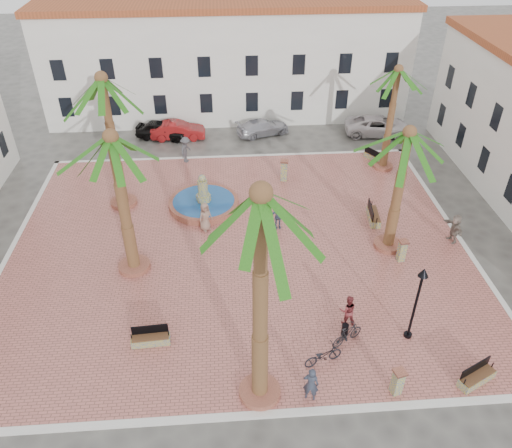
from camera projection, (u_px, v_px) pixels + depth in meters
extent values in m
plane|color=#56544F|center=(239.00, 247.00, 28.86)|extent=(120.00, 120.00, 0.00)
cube|color=#B66459|center=(239.00, 246.00, 28.82)|extent=(26.00, 22.00, 0.15)
cube|color=silver|center=(232.00, 157.00, 37.75)|extent=(26.30, 0.30, 0.16)
cube|color=silver|center=(251.00, 415.00, 19.88)|extent=(26.30, 0.30, 0.16)
cube|color=silver|center=(457.00, 236.00, 29.59)|extent=(0.30, 22.30, 0.16)
cube|color=silver|center=(8.00, 257.00, 28.04)|extent=(0.30, 22.30, 0.16)
cube|color=white|center=(227.00, 61.00, 42.50)|extent=(30.00, 7.00, 9.00)
cube|color=#9F4725|center=(225.00, 2.00, 39.74)|extent=(30.40, 7.40, 0.50)
cube|color=black|center=(67.00, 107.00, 40.22)|extent=(1.00, 0.12, 1.60)
cube|color=black|center=(114.00, 106.00, 40.44)|extent=(1.00, 0.12, 1.60)
cube|color=black|center=(160.00, 104.00, 40.67)|extent=(1.00, 0.12, 1.60)
cube|color=black|center=(206.00, 103.00, 40.89)|extent=(1.00, 0.12, 1.60)
cube|color=black|center=(252.00, 102.00, 41.12)|extent=(1.00, 0.12, 1.60)
cube|color=black|center=(297.00, 101.00, 41.34)|extent=(1.00, 0.12, 1.60)
cube|color=black|center=(342.00, 99.00, 41.56)|extent=(1.00, 0.12, 1.60)
cube|color=black|center=(386.00, 98.00, 41.79)|extent=(1.00, 0.12, 1.60)
cube|color=black|center=(58.00, 70.00, 38.48)|extent=(1.00, 0.12, 1.60)
cube|color=black|center=(107.00, 69.00, 38.70)|extent=(1.00, 0.12, 1.60)
cube|color=black|center=(156.00, 68.00, 38.93)|extent=(1.00, 0.12, 1.60)
cube|color=black|center=(204.00, 67.00, 39.15)|extent=(1.00, 0.12, 1.60)
cube|color=black|center=(252.00, 66.00, 39.37)|extent=(1.00, 0.12, 1.60)
cube|color=black|center=(299.00, 65.00, 39.60)|extent=(1.00, 0.12, 1.60)
cube|color=black|center=(345.00, 63.00, 39.82)|extent=(1.00, 0.12, 1.60)
cube|color=black|center=(391.00, 62.00, 40.05)|extent=(1.00, 0.12, 1.60)
cube|color=black|center=(512.00, 189.00, 29.91)|extent=(0.12, 1.00, 1.60)
cube|color=black|center=(484.00, 160.00, 32.93)|extent=(0.12, 1.00, 1.60)
cube|color=black|center=(461.00, 135.00, 35.95)|extent=(0.12, 1.00, 1.60)
cube|color=black|center=(442.00, 115.00, 38.97)|extent=(0.12, 1.00, 1.60)
cube|color=black|center=(497.00, 117.00, 31.19)|extent=(0.12, 1.00, 1.60)
cube|color=black|center=(472.00, 95.00, 34.21)|extent=(0.12, 1.00, 1.60)
cube|color=black|center=(451.00, 77.00, 37.23)|extent=(0.12, 1.00, 1.60)
cube|color=black|center=(2.00, 144.00, 34.75)|extent=(0.12, 1.00, 1.60)
cylinder|color=#A35642|center=(204.00, 203.00, 31.99)|extent=(4.47, 4.47, 0.43)
cylinder|color=#194C8C|center=(204.00, 201.00, 31.88)|extent=(3.94, 3.94, 0.06)
cylinder|color=#87865A|center=(204.00, 201.00, 31.86)|extent=(0.96, 0.96, 0.85)
cylinder|color=#87865A|center=(203.00, 189.00, 31.37)|extent=(0.64, 0.64, 1.28)
sphere|color=#87865A|center=(202.00, 178.00, 30.91)|extent=(0.47, 0.47, 0.47)
cylinder|color=#A35642|center=(124.00, 202.00, 32.28)|extent=(1.70, 1.70, 0.26)
cylinder|color=brown|center=(113.00, 144.00, 29.87)|extent=(0.55, 0.55, 8.06)
sphere|color=brown|center=(101.00, 78.00, 27.53)|extent=(0.75, 0.75, 0.75)
cylinder|color=#A35642|center=(134.00, 266.00, 27.08)|extent=(1.71, 1.71, 0.26)
cylinder|color=brown|center=(123.00, 206.00, 24.81)|extent=(0.56, 0.56, 7.55)
sphere|color=brown|center=(111.00, 136.00, 22.62)|extent=(0.75, 0.75, 0.75)
cylinder|color=#A35642|center=(260.00, 391.00, 20.56)|extent=(1.73, 1.73, 0.26)
cylinder|color=brown|center=(260.00, 306.00, 17.73)|extent=(0.56, 0.56, 9.51)
sphere|color=brown|center=(261.00, 193.00, 14.97)|extent=(0.75, 0.75, 0.75)
cylinder|color=#A35642|center=(388.00, 244.00, 28.64)|extent=(1.63, 1.63, 0.24)
cylinder|color=brown|center=(398.00, 191.00, 26.57)|extent=(0.53, 0.53, 6.89)
sphere|color=brown|center=(410.00, 132.00, 24.58)|extent=(0.71, 0.71, 0.71)
cylinder|color=#A35642|center=(383.00, 166.00, 36.25)|extent=(1.42, 1.42, 0.21)
cylinder|color=brown|center=(390.00, 120.00, 34.16)|extent=(0.46, 0.46, 6.98)
sphere|color=brown|center=(399.00, 69.00, 32.14)|extent=(0.62, 0.62, 0.62)
cube|color=#87865A|center=(151.00, 340.00, 22.72)|extent=(1.78, 0.65, 0.39)
cube|color=#56351E|center=(150.00, 337.00, 22.59)|extent=(1.68, 0.59, 0.06)
cube|color=black|center=(150.00, 329.00, 22.61)|extent=(1.65, 0.15, 0.49)
cylinder|color=black|center=(131.00, 337.00, 22.43)|extent=(0.05, 0.05, 0.29)
cylinder|color=black|center=(168.00, 333.00, 22.61)|extent=(0.05, 0.05, 0.29)
cube|color=#87865A|center=(477.00, 379.00, 20.99)|extent=(1.84, 1.26, 0.40)
cube|color=#56351E|center=(478.00, 375.00, 20.86)|extent=(1.73, 1.17, 0.06)
cube|color=black|center=(475.00, 367.00, 20.86)|extent=(1.54, 0.77, 0.49)
cylinder|color=black|center=(465.00, 382.00, 20.45)|extent=(0.05, 0.05, 0.30)
cylinder|color=black|center=(492.00, 365.00, 21.13)|extent=(0.05, 0.05, 0.30)
cube|color=#87865A|center=(373.00, 217.00, 30.74)|extent=(0.78, 1.98, 0.43)
cube|color=#56351E|center=(374.00, 214.00, 30.60)|extent=(0.72, 1.87, 0.06)
cube|color=black|center=(371.00, 210.00, 30.43)|extent=(0.24, 1.82, 0.54)
cylinder|color=black|center=(377.00, 220.00, 29.78)|extent=(0.05, 0.05, 0.32)
cylinder|color=black|center=(372.00, 204.00, 31.27)|extent=(0.05, 0.05, 0.32)
cube|color=#87865A|center=(374.00, 158.00, 37.12)|extent=(1.35, 1.73, 0.38)
cube|color=#56351E|center=(375.00, 155.00, 37.00)|extent=(1.26, 1.62, 0.06)
cube|color=black|center=(373.00, 153.00, 36.75)|extent=(0.90, 1.40, 0.48)
cylinder|color=black|center=(383.00, 158.00, 36.40)|extent=(0.05, 0.05, 0.29)
cylinder|color=black|center=(367.00, 150.00, 37.46)|extent=(0.05, 0.05, 0.29)
cylinder|color=black|center=(408.00, 335.00, 23.13)|extent=(0.37, 0.37, 0.16)
cylinder|color=black|center=(415.00, 306.00, 22.06)|extent=(0.12, 0.12, 3.65)
cone|color=black|center=(424.00, 272.00, 20.91)|extent=(0.45, 0.45, 0.41)
sphere|color=beige|center=(423.00, 275.00, 21.00)|extent=(0.24, 0.24, 0.24)
cylinder|color=black|center=(393.00, 218.00, 30.87)|extent=(0.36, 0.36, 0.16)
cylinder|color=black|center=(398.00, 193.00, 29.83)|extent=(0.12, 0.12, 3.57)
cone|color=black|center=(404.00, 165.00, 28.70)|extent=(0.44, 0.44, 0.40)
sphere|color=beige|center=(403.00, 167.00, 28.79)|extent=(0.24, 0.24, 0.24)
cube|color=#87865A|center=(397.00, 383.00, 20.32)|extent=(0.47, 0.47, 1.24)
cube|color=#A35642|center=(400.00, 372.00, 19.94)|extent=(0.58, 0.58, 0.10)
cube|color=#87865A|center=(284.00, 171.00, 34.41)|extent=(0.51, 0.51, 1.42)
cube|color=#A35642|center=(284.00, 161.00, 33.97)|extent=(0.64, 0.64, 0.11)
cube|color=#87865A|center=(402.00, 251.00, 27.33)|extent=(0.41, 0.41, 1.24)
cube|color=#A35642|center=(404.00, 242.00, 26.94)|extent=(0.51, 0.51, 0.10)
cylinder|color=black|center=(345.00, 330.00, 23.07)|extent=(0.32, 0.32, 0.63)
imported|color=#2D3242|center=(311.00, 384.00, 19.96)|extent=(0.74, 0.60, 1.77)
imported|color=black|center=(323.00, 355.00, 21.65)|extent=(1.91, 1.16, 0.95)
imported|color=maroon|center=(348.00, 310.00, 23.38)|extent=(0.85, 0.69, 1.66)
imported|color=black|center=(347.00, 334.00, 22.56)|extent=(1.75, 1.29, 1.04)
imported|color=#8B6A59|center=(205.00, 217.00, 29.51)|extent=(1.07, 1.02, 1.84)
imported|color=#3F4A66|center=(278.00, 217.00, 29.76)|extent=(0.92, 0.39, 1.55)
imported|color=#444348|center=(186.00, 150.00, 36.45)|extent=(1.16, 1.45, 1.96)
imported|color=gray|center=(455.00, 228.00, 28.59)|extent=(0.85, 1.74, 1.80)
imported|color=black|center=(162.00, 130.00, 40.18)|extent=(4.48, 2.57, 1.44)
imported|color=maroon|center=(178.00, 130.00, 40.12)|extent=(4.34, 1.55, 1.42)
imported|color=#B4B4BD|center=(263.00, 127.00, 40.79)|extent=(4.69, 3.06, 1.26)
imported|color=silver|center=(378.00, 126.00, 40.72)|extent=(5.69, 3.12, 1.51)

